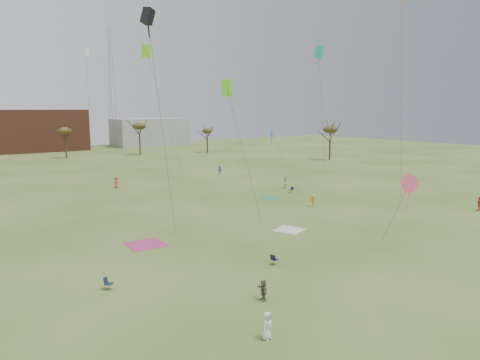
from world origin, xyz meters
TOP-DOWN VIEW (x-y plane):
  - ground at (0.00, 0.00)m, footprint 260.00×260.00m
  - flyer_near_left at (-10.50, -4.82)m, footprint 0.87×0.71m
  - spectator_fore_a at (29.79, 3.72)m, footprint 1.10×0.63m
  - spectator_fore_c at (-7.54, -0.84)m, footprint 0.72×1.33m
  - flyer_mid_b at (15.19, 17.20)m, footprint 0.86×1.13m
  - spectator_mid_e at (20.99, 28.83)m, footprint 1.11×1.15m
  - flyer_far_b at (0.16, 44.95)m, footprint 1.03×0.97m
  - flyer_far_c at (21.40, 47.74)m, footprint 0.77×1.14m
  - blanket_cream at (5.31, 10.75)m, footprint 3.47×3.47m
  - blanket_plum at (-8.57, 14.84)m, footprint 3.51×3.51m
  - blanket_olive at (14.17, 24.63)m, footprint 3.92×3.92m
  - camp_chair_left at (-14.96, 6.71)m, footprint 0.74×0.74m
  - camp_chair_center at (-2.59, 3.83)m, footprint 0.64×0.60m
  - camp_chair_right at (19.43, 25.79)m, footprint 0.64×0.60m
  - kites_aloft at (0.69, 27.04)m, footprint 67.12×69.95m
  - tree_line at (-2.85, 79.12)m, footprint 117.44×49.32m
  - building_brick at (5.00, 120.00)m, footprint 26.00×16.00m
  - building_grey at (40.00, 118.00)m, footprint 24.00×12.00m
  - radio_tower at (30.00, 125.00)m, footprint 1.51×1.72m

SIDE VIEW (x-z plane):
  - ground at x=0.00m, z-range 0.00..0.00m
  - blanket_cream at x=5.31m, z-range -0.01..0.02m
  - blanket_plum at x=-8.57m, z-range -0.01..0.02m
  - blanket_olive at x=14.17m, z-range -0.01..0.02m
  - camp_chair_left at x=-14.96m, z-range -0.18..0.69m
  - camp_chair_center at x=-2.59m, z-range -0.18..0.69m
  - camp_chair_right at x=19.43m, z-range -0.18..0.69m
  - spectator_fore_c at x=-7.54m, z-range 0.00..1.37m
  - flyer_near_left at x=-10.50m, z-range 0.00..1.54m
  - flyer_mid_b at x=15.19m, z-range 0.00..1.56m
  - flyer_far_c at x=21.40m, z-range 0.00..1.63m
  - spectator_fore_a at x=29.79m, z-range 0.00..1.77m
  - flyer_far_b at x=0.16m, z-range 0.00..1.77m
  - spectator_mid_e at x=20.99m, z-range 0.00..1.86m
  - building_grey at x=40.00m, z-range 0.00..9.00m
  - building_brick at x=5.00m, z-range 0.00..12.00m
  - tree_line at x=-2.85m, z-range 2.63..11.54m
  - kites_aloft at x=0.69m, z-range 4.71..30.85m
  - radio_tower at x=30.00m, z-range -1.29..39.71m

